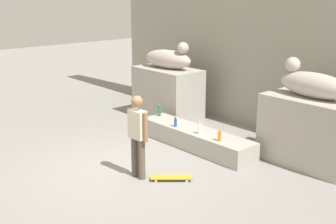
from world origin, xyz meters
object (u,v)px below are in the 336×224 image
object	(u,v)px
bottle_blue	(175,122)
bottle_green	(159,111)
statue_reclining_left	(169,58)
bottle_orange	(220,136)
bottle_clear	(199,129)
skateboard	(171,177)
statue_reclining_right	(313,84)
skater	(138,133)

from	to	relation	value
bottle_blue	bottle_green	world-z (taller)	bottle_green
statue_reclining_left	bottle_green	distance (m)	1.76
statue_reclining_left	bottle_orange	xyz separation A→B (m)	(3.15, -1.30, -1.18)
statue_reclining_left	bottle_clear	bearing A→B (deg)	-34.51
bottle_blue	bottle_green	distance (m)	0.99
skateboard	bottle_blue	distance (m)	2.15
statue_reclining_right	bottle_orange	size ratio (longest dim) A/B	5.96
skateboard	bottle_blue	size ratio (longest dim) A/B	2.79
statue_reclining_left	skater	size ratio (longest dim) A/B	0.99
statue_reclining_left	skateboard	world-z (taller)	statue_reclining_left
bottle_orange	statue_reclining_left	bearing A→B (deg)	157.64
statue_reclining_right	bottle_clear	distance (m)	2.62
statue_reclining_right	skater	world-z (taller)	statue_reclining_right
statue_reclining_left	bottle_green	xyz separation A→B (m)	(0.82, -1.03, -1.16)
skateboard	statue_reclining_right	bearing A→B (deg)	-162.81
statue_reclining_left	bottle_blue	size ratio (longest dim) A/B	6.30
skater	bottle_blue	bearing A→B (deg)	-67.51
bottle_clear	statue_reclining_right	bearing A→B (deg)	33.07
bottle_clear	bottle_orange	bearing A→B (deg)	-1.23
bottle_clear	bottle_green	world-z (taller)	bottle_green
bottle_clear	skater	bearing A→B (deg)	-84.31
bottle_clear	bottle_orange	size ratio (longest dim) A/B	1.05
statue_reclining_right	bottle_orange	bearing A→B (deg)	46.28
skateboard	bottle_orange	distance (m)	1.57
skater	statue_reclining_left	bearing A→B (deg)	-54.18
statue_reclining_right	skateboard	distance (m)	3.47
skater	bottle_green	bearing A→B (deg)	-53.16
statue_reclining_right	skateboard	size ratio (longest dim) A/B	2.20
skater	bottle_orange	size ratio (longest dim) A/B	6.14
bottle_blue	statue_reclining_right	bearing A→B (deg)	25.94
statue_reclining_right	skateboard	world-z (taller)	statue_reclining_right
skateboard	statue_reclining_left	bearing A→B (deg)	-89.58
skater	skateboard	world-z (taller)	skater
skater	statue_reclining_right	bearing A→B (deg)	-123.93
bottle_clear	bottle_green	xyz separation A→B (m)	(-1.71, 0.25, 0.02)
bottle_green	skateboard	bearing A→B (deg)	-35.68
skater	bottle_green	xyz separation A→B (m)	(-1.89, 2.14, -0.34)
bottle_green	bottle_clear	bearing A→B (deg)	-8.28
statue_reclining_left	statue_reclining_right	xyz separation A→B (m)	(4.48, -0.00, 0.00)
skateboard	bottle_blue	world-z (taller)	bottle_blue
bottle_orange	bottle_green	bearing A→B (deg)	173.60
skater	bottle_blue	world-z (taller)	skater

